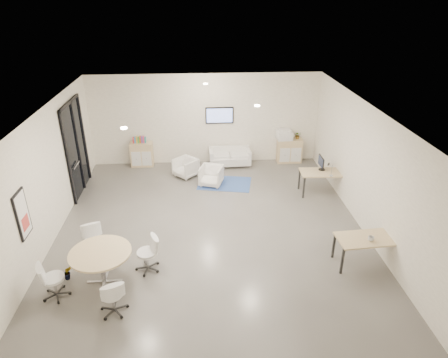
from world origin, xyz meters
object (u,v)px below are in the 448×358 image
desk_rear (323,174)px  desk_front (367,241)px  loveseat (230,157)px  armchair_left (186,167)px  round_table (100,255)px  armchair_right (211,175)px  sideboard_right (289,151)px  sideboard_left (142,154)px

desk_rear → desk_front: desk_front is taller
loveseat → armchair_left: (-1.56, -0.84, 0.05)m
armchair_left → round_table: (-1.68, -5.28, 0.37)m
round_table → armchair_right: bearing=61.2°
round_table → desk_rear: bearing=32.5°
loveseat → desk_rear: desk_rear is taller
loveseat → armchair_left: size_ratio=2.13×
sideboard_right → round_table: sideboard_right is taller
armchair_left → desk_rear: size_ratio=0.49×
sideboard_right → armchair_right: 3.36m
armchair_right → desk_rear: 3.50m
desk_rear → round_table: size_ratio=1.08×
sideboard_right → armchair_right: (-2.91, -1.68, -0.09)m
desk_front → desk_rear: bearing=85.6°
loveseat → round_table: bearing=-120.0°
sideboard_left → desk_rear: (5.79, -2.49, 0.21)m
armchair_left → sideboard_right: bearing=59.7°
armchair_right → desk_rear: (3.39, -0.80, 0.30)m
loveseat → desk_rear: size_ratio=1.05×
loveseat → round_table: (-3.24, -6.12, 0.42)m
desk_front → sideboard_left: bearing=129.7°
armchair_right → round_table: size_ratio=0.54×
loveseat → desk_front: size_ratio=1.03×
sideboard_left → desk_rear: sideboard_left is taller
armchair_left → armchair_right: (0.83, -0.71, 0.00)m
sideboard_right → sideboard_left: bearing=179.9°
sideboard_left → armchair_right: 2.93m
sideboard_right → loveseat: sideboard_right is taller
sideboard_right → armchair_right: bearing=-150.1°
armchair_right → desk_front: bearing=-34.8°
desk_front → armchair_left: bearing=125.7°
armchair_left → armchair_right: size_ratio=0.99×
armchair_right → loveseat: bearing=82.4°
desk_rear → sideboard_right: bearing=103.8°
sideboard_left → armchair_left: bearing=-32.0°
desk_front → round_table: size_ratio=1.10×
desk_rear → round_table: bearing=-144.8°
loveseat → desk_rear: bearing=-43.4°
armchair_right → desk_front: desk_front is taller
sideboard_right → desk_front: (0.46, -6.02, 0.21)m
loveseat → armchair_right: size_ratio=2.11×
sideboard_left → round_table: 6.26m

